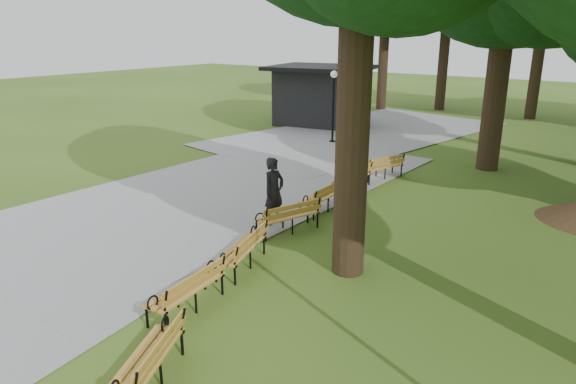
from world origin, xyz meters
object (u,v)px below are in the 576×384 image
Objects in this scene: bench_1 at (186,289)px; bench_6 at (381,167)px; lamp_post at (334,92)px; bench_0 at (146,360)px; bench_4 at (322,196)px; person at (274,192)px; kiosk at (317,95)px; bench_5 at (352,178)px; bench_2 at (241,249)px; bench_3 at (288,216)px.

bench_6 is (-1.07, 10.34, 0.00)m from bench_1.
lamp_post reaches higher than bench_0.
bench_4 is at bearing 169.20° from bench_0.
bench_1 and bench_4 have the same top height.
kiosk is (-7.52, 13.76, 0.67)m from person.
bench_6 is at bearing -56.05° from kiosk.
bench_5 is at bearing 3.51° from person.
bench_0 is (6.75, -16.43, -1.92)m from lamp_post.
lamp_post is 15.73m from bench_1.
bench_0 and bench_1 have the same top height.
person is 2.78m from bench_2.
bench_2 is at bearing -67.34° from lamp_post.
lamp_post reaches higher than bench_2.
lamp_post reaches higher than bench_1.
bench_4 is at bearing 170.77° from bench_2.
bench_1 is at bearing -174.04° from bench_0.
person is 0.98× the size of bench_6.
bench_0 and bench_5 have the same top height.
bench_1 is at bearing 6.34° from bench_4.
kiosk is at bearing 35.21° from person.
bench_3 is 1.00× the size of bench_5.
bench_1 is 4.41m from bench_3.
bench_5 is (-0.40, 4.13, 0.00)m from bench_3.
lamp_post reaches higher than kiosk.
lamp_post is at bearing -113.51° from bench_6.
kiosk reaches higher than person.
bench_0 is (10.05, -20.18, -1.17)m from kiosk.
kiosk is 2.70× the size of bench_5.
bench_3 is 1.00× the size of bench_6.
bench_2 is at bearing -72.99° from kiosk.
lamp_post is at bearing -152.95° from bench_4.
bench_1 is 10.40m from bench_6.
bench_3 is at bearing -64.71° from lamp_post.
kiosk is 16.21m from bench_3.
bench_0 is at bearing -151.95° from person.
lamp_post is at bearing -174.20° from bench_2.
bench_1 and bench_2 have the same top height.
bench_6 is at bearing 3.25° from person.
person is at bearing -67.14° from lamp_post.
lamp_post is at bearing 29.42° from person.
bench_4 is at bearing -60.66° from lamp_post.
bench_6 is (-2.20, 12.21, 0.00)m from bench_0.
bench_4 is at bearing -155.56° from bench_3.
bench_3 is 6.02m from bench_6.
lamp_post is 13.74m from bench_2.
lamp_post is 1.74× the size of bench_2.
person is at bearing 176.34° from bench_0.
bench_1 is at bearing -74.67° from kiosk.
bench_1 is 1.00× the size of bench_6.
bench_3 is 4.15m from bench_5.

